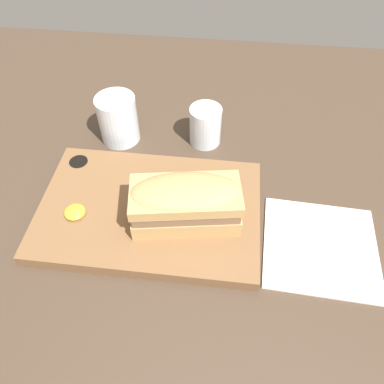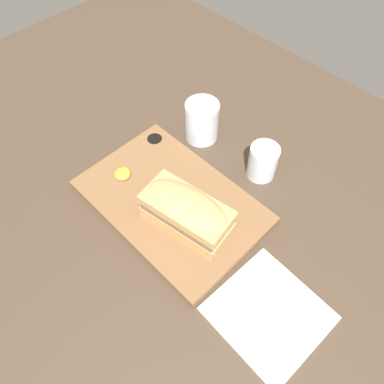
{
  "view_description": "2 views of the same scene",
  "coord_description": "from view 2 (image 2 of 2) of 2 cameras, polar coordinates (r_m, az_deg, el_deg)",
  "views": [
    {
      "loc": [
        4.04,
        -39.26,
        53.85
      ],
      "look_at": [
        -0.28,
        -2.17,
        9.53
      ],
      "focal_mm": 35.0,
      "sensor_mm": 36.0,
      "label": 1
    },
    {
      "loc": [
        26.03,
        -29.06,
        67.29
      ],
      "look_at": [
        -2.81,
        -0.4,
        10.29
      ],
      "focal_mm": 35.0,
      "sensor_mm": 36.0,
      "label": 2
    }
  ],
  "objects": [
    {
      "name": "dining_table",
      "position": [
        0.77,
        1.7,
        -5.06
      ],
      "size": [
        176.76,
        119.56,
        2.0
      ],
      "color": "#423326",
      "rests_on": "ground"
    },
    {
      "name": "sandwich",
      "position": [
        0.7,
        -0.79,
        -3.03
      ],
      "size": [
        18.09,
        10.7,
        8.11
      ],
      "rotation": [
        0.0,
        0.0,
        0.16
      ],
      "color": "tan",
      "rests_on": "serving_board"
    },
    {
      "name": "serving_board",
      "position": [
        0.77,
        -3.18,
        -1.51
      ],
      "size": [
        37.04,
        24.52,
        2.32
      ],
      "color": "brown",
      "rests_on": "dining_table"
    },
    {
      "name": "water_glass",
      "position": [
        0.88,
        1.5,
        10.45
      ],
      "size": [
        7.75,
        7.75,
        9.6
      ],
      "color": "silver",
      "rests_on": "dining_table"
    },
    {
      "name": "mustard_dollop",
      "position": [
        0.81,
        -10.53,
        2.76
      ],
      "size": [
        3.4,
        3.4,
        1.36
      ],
      "color": "yellow",
      "rests_on": "serving_board"
    },
    {
      "name": "wine_glass",
      "position": [
        0.82,
        10.91,
        4.22
      ],
      "size": [
        6.28,
        6.28,
        7.91
      ],
      "color": "silver",
      "rests_on": "dining_table"
    },
    {
      "name": "napkin",
      "position": [
        0.7,
        11.6,
        -17.64
      ],
      "size": [
        18.74,
        18.18,
        0.4
      ],
      "rotation": [
        0.0,
        0.0,
        -0.05
      ],
      "color": "white",
      "rests_on": "dining_table"
    }
  ]
}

